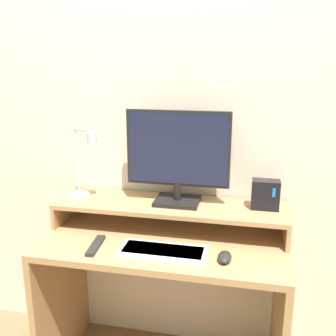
% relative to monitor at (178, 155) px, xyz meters
% --- Properties ---
extents(wall_back, '(6.00, 0.05, 2.50)m').
position_rel_monitor_xyz_m(wall_back, '(-0.03, 0.16, 0.14)').
color(wall_back, beige).
rests_on(wall_back, ground_plane).
extents(desk, '(1.12, 0.56, 0.75)m').
position_rel_monitor_xyz_m(desk, '(-0.03, -0.15, -0.59)').
color(desk, '#A87F51').
rests_on(desk, ground_plane).
extents(monitor_shelf, '(1.12, 0.29, 0.13)m').
position_rel_monitor_xyz_m(monitor_shelf, '(-0.03, -0.02, -0.26)').
color(monitor_shelf, '#A87F51').
rests_on(monitor_shelf, desk).
extents(monitor, '(0.49, 0.18, 0.45)m').
position_rel_monitor_xyz_m(monitor, '(0.00, 0.00, 0.00)').
color(monitor, black).
rests_on(monitor, monitor_shelf).
extents(desk_lamp, '(0.19, 0.14, 0.35)m').
position_rel_monitor_xyz_m(desk_lamp, '(-0.46, -0.04, -0.07)').
color(desk_lamp, silver).
rests_on(desk_lamp, monitor_shelf).
extents(router_dock, '(0.13, 0.07, 0.14)m').
position_rel_monitor_xyz_m(router_dock, '(0.41, 0.01, -0.17)').
color(router_dock, black).
rests_on(router_dock, monitor_shelf).
extents(keyboard, '(0.37, 0.15, 0.02)m').
position_rel_monitor_xyz_m(keyboard, '(-0.01, -0.28, -0.36)').
color(keyboard, white).
rests_on(keyboard, desk).
extents(mouse, '(0.06, 0.10, 0.04)m').
position_rel_monitor_xyz_m(mouse, '(0.26, -0.29, -0.35)').
color(mouse, black).
rests_on(mouse, desk).
extents(remote_control, '(0.05, 0.19, 0.02)m').
position_rel_monitor_xyz_m(remote_control, '(-0.31, -0.29, -0.36)').
color(remote_control, black).
rests_on(remote_control, desk).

